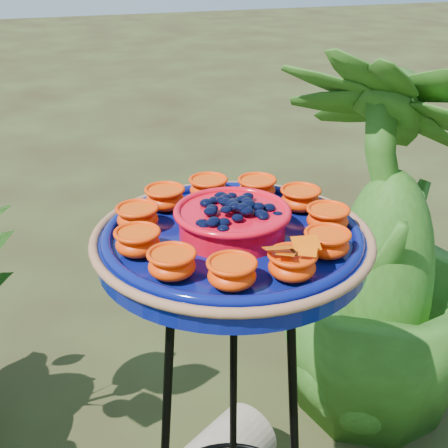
# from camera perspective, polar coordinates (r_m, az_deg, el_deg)

# --- Properties ---
(tripod_stand) EXTENTS (0.40, 0.40, 0.86)m
(tripod_stand) POSITION_cam_1_polar(r_m,az_deg,el_deg) (1.22, 0.65, -17.16)
(tripod_stand) COLOR black
(tripod_stand) RESTS_ON ground
(feeder_dish) EXTENTS (0.56, 0.56, 0.10)m
(feeder_dish) POSITION_cam_1_polar(r_m,az_deg,el_deg) (1.00, 0.76, -1.13)
(feeder_dish) COLOR #08105F
(feeder_dish) RESTS_ON tripod_stand
(shrub_back_right) EXTENTS (0.87, 0.87, 1.10)m
(shrub_back_right) POSITION_cam_1_polar(r_m,az_deg,el_deg) (1.78, 14.64, -1.76)
(shrub_back_right) COLOR #284F15
(shrub_back_right) RESTS_ON ground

